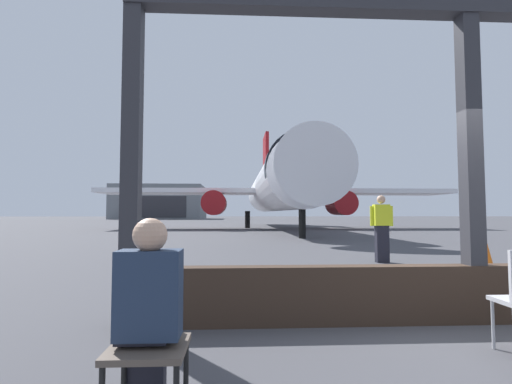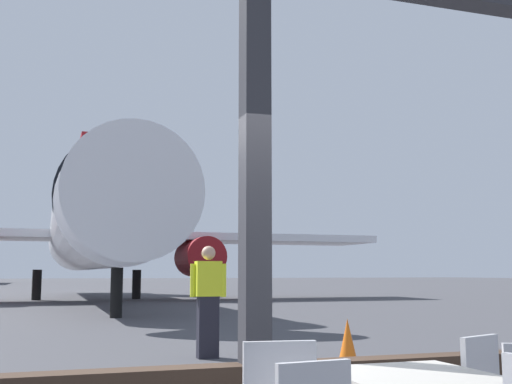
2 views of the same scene
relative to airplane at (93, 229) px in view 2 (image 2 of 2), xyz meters
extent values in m
plane|color=#424247|center=(-0.55, 14.30, -3.36)|extent=(220.00, 220.00, 0.00)
cube|color=#2D2D33|center=(-0.55, -25.70, -1.52)|extent=(0.20, 0.20, 3.68)
cube|color=#ADA89E|center=(0.01, -26.92, -2.63)|extent=(0.89, 0.89, 0.02)
cube|color=#B2B2B7|center=(0.75, -26.57, -2.67)|extent=(0.39, 0.18, 0.42)
cylinder|color=silver|center=(0.00, 1.17, 0.01)|extent=(3.81, 26.18, 3.81)
cone|color=silver|center=(0.00, -13.22, 0.01)|extent=(3.62, 2.60, 3.62)
cylinder|color=black|center=(0.00, -11.32, 0.16)|extent=(3.89, 0.90, 3.89)
cube|color=silver|center=(7.72, 1.36, -0.29)|extent=(13.53, 4.20, 0.36)
cylinder|color=maroon|center=(5.11, -0.04, -1.29)|extent=(1.90, 3.20, 1.90)
cube|color=maroon|center=(0.00, 12.76, 4.32)|extent=(0.36, 4.40, 5.20)
cylinder|color=black|center=(0.00, -11.02, -2.63)|extent=(0.36, 0.36, 1.47)
cylinder|color=black|center=(-2.40, 2.36, -2.63)|extent=(0.44, 0.44, 1.47)
cylinder|color=black|center=(2.40, 2.36, -2.63)|extent=(0.44, 0.44, 1.47)
cube|color=black|center=(0.42, -20.43, -2.89)|extent=(0.32, 0.20, 0.95)
cube|color=yellow|center=(0.42, -20.43, -2.14)|extent=(0.40, 0.22, 0.55)
sphere|color=tan|center=(0.42, -20.43, -1.73)|extent=(0.22, 0.22, 0.22)
cylinder|color=yellow|center=(0.20, -20.36, -2.16)|extent=(0.09, 0.09, 0.52)
cylinder|color=yellow|center=(0.65, -20.51, -2.16)|extent=(0.09, 0.09, 0.52)
cone|color=orange|center=(1.80, -22.51, -3.00)|extent=(0.32, 0.32, 0.72)
cube|color=black|center=(1.80, -22.51, -3.35)|extent=(0.36, 0.36, 0.03)
camera|label=1|loc=(-3.34, -30.02, -2.09)|focal=26.32mm
camera|label=2|loc=(-2.02, -30.15, -2.04)|focal=44.08mm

